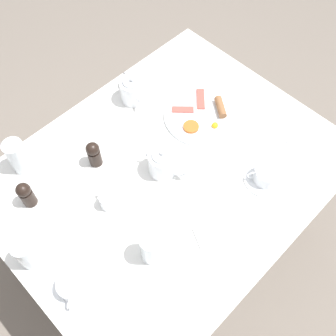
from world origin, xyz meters
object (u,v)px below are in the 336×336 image
at_px(teapot_near, 163,163).
at_px(salt_grinder, 94,154).
at_px(teacup_with_saucer_left, 266,176).
at_px(wine_glass_spare, 152,248).
at_px(teapot_far, 133,90).
at_px(spoon_for_tea, 68,186).
at_px(water_glass_tall, 18,156).
at_px(teacup_with_saucer_right, 73,286).
at_px(fork_by_plate, 299,130).
at_px(creamer_jug, 108,201).
at_px(breakfast_plate, 203,115).
at_px(pepper_grinder, 26,194).
at_px(water_glass_short, 27,253).
at_px(knife_by_plate, 135,324).
at_px(napkin_folded, 214,232).

bearing_deg(teapot_near, salt_grinder, 20.37).
xyz_separation_m(teacup_with_saucer_left, wine_glass_spare, (0.08, 0.48, 0.04)).
xyz_separation_m(teapot_far, wine_glass_spare, (-0.54, 0.41, 0.02)).
distance_m(teapot_far, spoon_for_tea, 0.47).
xyz_separation_m(water_glass_tall, wine_glass_spare, (-0.58, -0.11, -0.01)).
relative_size(teacup_with_saucer_right, fork_by_plate, 0.91).
xyz_separation_m(teapot_far, water_glass_tall, (0.04, 0.51, 0.02)).
xyz_separation_m(creamer_jug, spoon_for_tea, (0.16, 0.06, -0.03)).
relative_size(breakfast_plate, pepper_grinder, 2.65).
height_order(teapot_near, creamer_jug, teapot_near).
height_order(breakfast_plate, teapot_near, teapot_near).
distance_m(teapot_far, water_glass_tall, 0.52).
distance_m(teapot_near, water_glass_tall, 0.52).
bearing_deg(salt_grinder, pepper_grinder, 82.64).
distance_m(water_glass_short, salt_grinder, 0.41).
bearing_deg(knife_by_plate, teacup_with_saucer_right, 16.80).
bearing_deg(teacup_with_saucer_left, teapot_far, 7.00).
bearing_deg(fork_by_plate, salt_grinder, 56.10).
xyz_separation_m(breakfast_plate, teapot_far, (0.27, 0.13, 0.04)).
bearing_deg(wine_glass_spare, creamer_jug, -3.77).
xyz_separation_m(teacup_with_saucer_left, fork_by_plate, (0.04, -0.27, -0.02)).
bearing_deg(breakfast_plate, napkin_folded, 136.92).
height_order(creamer_jug, spoon_for_tea, creamer_jug).
bearing_deg(fork_by_plate, teacup_with_saucer_right, 82.61).
distance_m(water_glass_tall, pepper_grinder, 0.15).
height_order(teacup_with_saucer_left, fork_by_plate, teacup_with_saucer_left).
bearing_deg(napkin_folded, breakfast_plate, -43.08).
bearing_deg(creamer_jug, water_glass_short, 86.03).
height_order(wine_glass_spare, spoon_for_tea, wine_glass_spare).
bearing_deg(creamer_jug, breakfast_plate, -86.40).
bearing_deg(teapot_near, pepper_grinder, 43.65).
relative_size(creamer_jug, pepper_grinder, 0.68).
distance_m(teacup_with_saucer_left, wine_glass_spare, 0.49).
bearing_deg(pepper_grinder, teapot_near, -118.98).
relative_size(water_glass_tall, pepper_grinder, 1.24).
bearing_deg(teapot_near, fork_by_plate, -133.18).
bearing_deg(teacup_with_saucer_right, fork_by_plate, -97.39).
relative_size(teacup_with_saucer_right, wine_glass_spare, 1.17).
relative_size(water_glass_tall, creamer_jug, 1.83).
height_order(breakfast_plate, water_glass_short, water_glass_short).
height_order(wine_glass_spare, creamer_jug, wine_glass_spare).
bearing_deg(teapot_near, teacup_with_saucer_left, -158.59).
distance_m(teapot_near, teacup_with_saucer_right, 0.51).
height_order(water_glass_short, wine_glass_spare, wine_glass_spare).
bearing_deg(teacup_with_saucer_right, water_glass_short, 12.71).
relative_size(water_glass_tall, spoon_for_tea, 1.00).
height_order(water_glass_short, pepper_grinder, water_glass_short).
xyz_separation_m(teacup_with_saucer_right, water_glass_tall, (0.49, -0.14, 0.04)).
relative_size(water_glass_short, wine_glass_spare, 0.98).
bearing_deg(water_glass_short, napkin_folded, -125.97).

